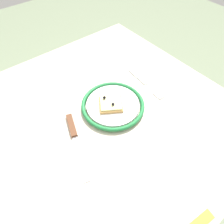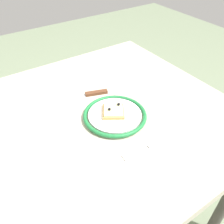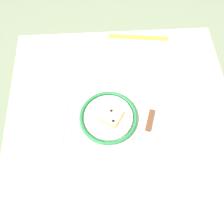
{
  "view_description": "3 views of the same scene",
  "coord_description": "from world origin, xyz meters",
  "px_view_note": "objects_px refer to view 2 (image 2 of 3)",
  "views": [
    {
      "loc": [
        0.22,
        0.34,
        1.29
      ],
      "look_at": [
        -0.03,
        0.02,
        0.78
      ],
      "focal_mm": 30.4,
      "sensor_mm": 36.0,
      "label": 1
    },
    {
      "loc": [
        -0.58,
        0.37,
        1.32
      ],
      "look_at": [
        -0.06,
        0.02,
        0.8
      ],
      "focal_mm": 38.38,
      "sensor_mm": 36.0,
      "label": 2
    },
    {
      "loc": [
        -0.06,
        -0.35,
        1.57
      ],
      "look_at": [
        -0.04,
        0.02,
        0.77
      ],
      "focal_mm": 36.27,
      "sensor_mm": 36.0,
      "label": 3
    }
  ],
  "objects_px": {
    "napkin": "(20,86)",
    "dining_table": "(107,128)",
    "fork": "(150,146)",
    "plate": "(114,116)",
    "knife": "(88,94)",
    "pizza_slice_near": "(114,110)"
  },
  "relations": [
    {
      "from": "napkin",
      "to": "dining_table",
      "type": "bearing_deg",
      "value": -147.22
    },
    {
      "from": "dining_table",
      "to": "fork",
      "type": "distance_m",
      "value": 0.24
    },
    {
      "from": "plate",
      "to": "fork",
      "type": "relative_size",
      "value": 1.12
    },
    {
      "from": "dining_table",
      "to": "fork",
      "type": "relative_size",
      "value": 4.47
    },
    {
      "from": "dining_table",
      "to": "napkin",
      "type": "xyz_separation_m",
      "value": [
        0.34,
        0.22,
        0.09
      ]
    },
    {
      "from": "knife",
      "to": "pizza_slice_near",
      "type": "bearing_deg",
      "value": -174.21
    },
    {
      "from": "knife",
      "to": "fork",
      "type": "xyz_separation_m",
      "value": [
        -0.35,
        -0.03,
        -0.0
      ]
    },
    {
      "from": "dining_table",
      "to": "fork",
      "type": "xyz_separation_m",
      "value": [
        -0.23,
        -0.01,
        0.09
      ]
    },
    {
      "from": "dining_table",
      "to": "fork",
      "type": "height_order",
      "value": "fork"
    },
    {
      "from": "fork",
      "to": "napkin",
      "type": "relative_size",
      "value": 1.37
    },
    {
      "from": "napkin",
      "to": "fork",
      "type": "bearing_deg",
      "value": -157.69
    },
    {
      "from": "pizza_slice_near",
      "to": "fork",
      "type": "distance_m",
      "value": 0.19
    },
    {
      "from": "pizza_slice_near",
      "to": "knife",
      "type": "height_order",
      "value": "pizza_slice_near"
    },
    {
      "from": "pizza_slice_near",
      "to": "napkin",
      "type": "bearing_deg",
      "value": 30.44
    },
    {
      "from": "dining_table",
      "to": "napkin",
      "type": "relative_size",
      "value": 6.14
    },
    {
      "from": "knife",
      "to": "napkin",
      "type": "bearing_deg",
      "value": 43.53
    },
    {
      "from": "knife",
      "to": "napkin",
      "type": "relative_size",
      "value": 1.59
    },
    {
      "from": "pizza_slice_near",
      "to": "napkin",
      "type": "distance_m",
      "value": 0.44
    },
    {
      "from": "knife",
      "to": "fork",
      "type": "relative_size",
      "value": 1.16
    },
    {
      "from": "knife",
      "to": "napkin",
      "type": "xyz_separation_m",
      "value": [
        0.22,
        0.21,
        -0.0
      ]
    },
    {
      "from": "pizza_slice_near",
      "to": "napkin",
      "type": "relative_size",
      "value": 0.74
    },
    {
      "from": "dining_table",
      "to": "knife",
      "type": "height_order",
      "value": "knife"
    }
  ]
}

